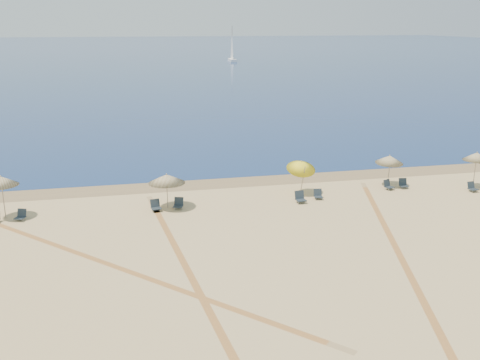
% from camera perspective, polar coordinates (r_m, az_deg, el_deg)
% --- Properties ---
extents(ocean, '(500.00, 500.00, 0.00)m').
position_cam_1_polar(ocean, '(238.51, -10.83, 13.40)').
color(ocean, '#0C2151').
rests_on(ocean, ground).
extents(wet_sand, '(500.00, 500.00, 0.00)m').
position_cam_1_polar(wet_sand, '(39.47, -1.23, -0.20)').
color(wet_sand, olive).
rests_on(wet_sand, ground).
extents(umbrella_1, '(1.97, 1.97, 2.64)m').
position_cam_1_polar(umbrella_1, '(34.60, -23.90, -0.09)').
color(umbrella_1, gray).
rests_on(umbrella_1, ground).
extents(umbrella_2, '(2.29, 2.29, 2.24)m').
position_cam_1_polar(umbrella_2, '(33.79, -7.74, 0.13)').
color(umbrella_2, gray).
rests_on(umbrella_2, ground).
extents(umbrella_3, '(1.95, 2.02, 2.62)m').
position_cam_1_polar(umbrella_3, '(36.41, 6.50, 1.52)').
color(umbrella_3, gray).
rests_on(umbrella_3, ground).
extents(umbrella_4, '(1.95, 1.98, 2.29)m').
position_cam_1_polar(umbrella_4, '(39.50, 15.49, 2.11)').
color(umbrella_4, gray).
rests_on(umbrella_4, ground).
extents(umbrella_5, '(1.85, 1.85, 2.63)m').
position_cam_1_polar(umbrella_5, '(40.92, 23.70, 2.29)').
color(umbrella_5, gray).
rests_on(umbrella_5, ground).
extents(chair_3, '(0.72, 0.78, 0.65)m').
position_cam_1_polar(chair_3, '(34.43, -22.12, -3.48)').
color(chair_3, black).
rests_on(chair_3, ground).
extents(chair_4, '(0.68, 0.77, 0.70)m').
position_cam_1_polar(chair_4, '(33.86, -8.89, -2.71)').
color(chair_4, black).
rests_on(chair_4, ground).
extents(chair_5, '(0.75, 0.82, 0.69)m').
position_cam_1_polar(chair_5, '(34.06, -6.51, -2.51)').
color(chair_5, black).
rests_on(chair_5, ground).
extents(chair_6, '(0.65, 0.75, 0.74)m').
position_cam_1_polar(chair_6, '(35.18, 6.37, -1.85)').
color(chair_6, black).
rests_on(chair_6, ground).
extents(chair_7, '(0.61, 0.69, 0.64)m').
position_cam_1_polar(chair_7, '(36.06, 8.24, -1.54)').
color(chair_7, black).
rests_on(chair_7, ground).
extents(chair_8, '(0.73, 0.79, 0.66)m').
position_cam_1_polar(chair_8, '(39.09, 15.37, -0.53)').
color(chair_8, black).
rests_on(chair_8, ground).
extents(chair_9, '(0.63, 0.72, 0.67)m').
position_cam_1_polar(chair_9, '(39.72, 16.84, -0.38)').
color(chair_9, black).
rests_on(chair_9, ground).
extents(chair_10, '(0.61, 0.69, 0.66)m').
position_cam_1_polar(chair_10, '(40.55, 23.29, -0.70)').
color(chair_10, black).
rests_on(chair_10, ground).
extents(sailboat_1, '(2.12, 6.87, 10.11)m').
position_cam_1_polar(sailboat_1, '(162.38, -0.85, 13.48)').
color(sailboat_1, white).
rests_on(sailboat_1, ocean).
extents(tire_tracks, '(52.67, 43.20, 0.00)m').
position_cam_1_polar(tire_tracks, '(25.49, -1.17, -9.86)').
color(tire_tracks, tan).
rests_on(tire_tracks, ground).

